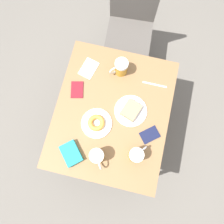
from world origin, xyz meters
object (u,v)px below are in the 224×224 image
Objects in this scene: chair at (131,22)px; plate_with_cake at (131,110)px; blue_pouch at (71,153)px; fork at (155,85)px; beer_mug_right at (136,155)px; passport_near_edge at (77,90)px; beer_mug_center at (121,67)px; plate_with_donut at (96,123)px; napkin_folded at (89,68)px; passport_far_edge at (150,135)px; beer_mug_left at (97,156)px.

chair is 3.81× the size of plate_with_cake.
fork is at bearing 53.65° from blue_pouch.
beer_mug_right is at bearing -72.20° from plate_with_cake.
plate_with_cake is 1.29× the size of fork.
passport_near_edge is at bearing -111.87° from chair.
plate_with_cake is at bearing -63.72° from beer_mug_center.
plate_with_donut reaches higher than napkin_folded.
blue_pouch is (0.05, -0.63, 0.02)m from napkin_folded.
passport_far_edge is 0.55m from blue_pouch.
passport_far_edge is (0.58, -0.20, 0.00)m from passport_near_edge.
beer_mug_left is 0.39m from passport_far_edge.
beer_mug_left is at bearing -73.53° from plate_with_donut.
beer_mug_left is at bearing -69.71° from napkin_folded.
napkin_folded is 0.66m from passport_far_edge.
beer_mug_center and beer_mug_right have the same top height.
plate_with_donut is at bearing -146.21° from plate_with_cake.
napkin_folded is at bearing 112.36° from plate_with_donut.
fork is (0.29, -0.59, 0.18)m from chair.
chair is at bearing 102.88° from beer_mug_right.
passport_near_edge and passport_far_edge have the same top height.
plate_with_cake is 0.44m from napkin_folded.
plate_with_cake is at bearing -118.70° from fork.
blue_pouch is (-0.42, -0.09, -0.05)m from beer_mug_right.
napkin_folded is at bearing 178.80° from fork.
fork is (0.27, -0.04, -0.07)m from beer_mug_center.
napkin_folded is at bearing -171.70° from beer_mug_center.
beer_mug_center reaches higher than napkin_folded.
fork is at bearing 95.62° from passport_far_edge.
plate_with_donut is at bearing -96.74° from chair.
plate_with_donut is 0.43m from beer_mug_center.
chair is 4.90× the size of fork.
beer_mug_center is 0.69m from blue_pouch.
blue_pouch is at bearing -115.18° from plate_with_donut.
chair reaches higher than passport_far_edge.
beer_mug_center is at bearing 74.13° from blue_pouch.
plate_with_donut reaches higher than blue_pouch.
plate_with_cake is (0.16, -0.82, 0.20)m from chair.
chair is 0.68m from fork.
chair is at bearing 71.85° from passport_near_edge.
fork is at bearing -1.20° from napkin_folded.
beer_mug_left reaches higher than plate_with_cake.
napkin_folded is at bearing 77.69° from passport_near_edge.
chair is at bearing 90.65° from beer_mug_left.
beer_mug_right reaches higher than plate_with_cake.
blue_pouch is (-0.18, -0.02, -0.05)m from beer_mug_left.
beer_mug_left is (-0.15, -0.36, 0.05)m from plate_with_cake.
plate_with_cake is at bearing 140.62° from passport_far_edge.
passport_near_edge is at bearing -102.31° from napkin_folded.
beer_mug_center is at bearing 126.14° from passport_far_edge.
beer_mug_right is at bearing -80.84° from chair.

